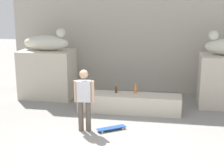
{
  "coord_description": "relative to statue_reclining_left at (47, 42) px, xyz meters",
  "views": [
    {
      "loc": [
        1.23,
        -7.08,
        3.49
      ],
      "look_at": [
        -0.39,
        2.11,
        1.1
      ],
      "focal_mm": 54.77,
      "sensor_mm": 36.0,
      "label": 1
    }
  ],
  "objects": [
    {
      "name": "ground_plane",
      "position": [
        3.03,
        -4.12,
        -1.97
      ],
      "size": [
        40.0,
        40.0,
        0.0
      ],
      "primitive_type": "plane",
      "color": "gray"
    },
    {
      "name": "facade_wall",
      "position": [
        3.03,
        1.69,
        1.41
      ],
      "size": [
        9.68,
        0.6,
        6.74
      ],
      "primitive_type": "cube",
      "color": "#B3AC9D",
      "rests_on": "ground_plane"
    },
    {
      "name": "pedestal_left",
      "position": [
        -0.04,
        0.0,
        -1.12
      ],
      "size": [
        1.83,
        1.2,
        1.68
      ],
      "primitive_type": "cube",
      "color": "beige",
      "rests_on": "ground_plane"
    },
    {
      "name": "statue_reclining_left",
      "position": [
        0.0,
        0.0,
        0.0
      ],
      "size": [
        1.6,
        0.56,
        0.78
      ],
      "rotation": [
        0.0,
        0.0,
        -0.0
      ],
      "color": "beige",
      "rests_on": "pedestal_left"
    },
    {
      "name": "ledge_block",
      "position": [
        3.03,
        -1.14,
        -1.68
      ],
      "size": [
        3.18,
        0.72,
        0.57
      ],
      "primitive_type": "cube",
      "color": "beige",
      "rests_on": "ground_plane"
    },
    {
      "name": "skater",
      "position": [
        2.04,
        -2.87,
        -1.04
      ],
      "size": [
        0.54,
        0.23,
        1.67
      ],
      "rotation": [
        0.0,
        0.0,
        3.23
      ],
      "color": "brown",
      "rests_on": "ground_plane"
    },
    {
      "name": "skateboard",
      "position": [
        2.75,
        -2.73,
        -1.9
      ],
      "size": [
        0.77,
        0.62,
        0.08
      ],
      "rotation": [
        0.0,
        0.0,
        3.75
      ],
      "color": "navy",
      "rests_on": "ground_plane"
    },
    {
      "name": "bottle_orange",
      "position": [
        3.2,
        -1.0,
        -1.27
      ],
      "size": [
        0.07,
        0.07,
        0.31
      ],
      "color": "orange",
      "rests_on": "ledge_block"
    },
    {
      "name": "bottle_brown",
      "position": [
        2.59,
        -1.01,
        -1.29
      ],
      "size": [
        0.08,
        0.08,
        0.26
      ],
      "color": "#593314",
      "rests_on": "ledge_block"
    }
  ]
}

